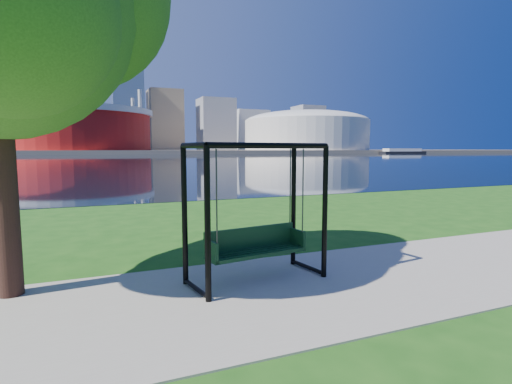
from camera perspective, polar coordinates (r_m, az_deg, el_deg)
ground at (r=7.60m, az=2.10°, el=-12.77°), size 900.00×900.00×0.00m
path at (r=7.17m, az=3.82°, el=-13.83°), size 120.00×4.00×0.03m
river at (r=108.60m, az=-21.07°, el=4.41°), size 900.00×180.00×0.02m
far_bank at (r=312.55m, az=-22.15°, el=5.39°), size 900.00×228.00×2.00m
stadium at (r=241.92m, az=-24.50°, el=8.35°), size 83.00×83.00×32.00m
arena at (r=278.50m, az=7.22°, el=8.82°), size 84.00×84.00×26.56m
skyline at (r=327.64m, az=-23.19°, el=11.48°), size 392.00×66.00×96.50m
swing at (r=7.36m, az=-0.03°, el=-3.39°), size 2.65×1.45×2.57m
barge at (r=264.43m, az=20.16°, el=5.50°), size 30.53×9.96×3.01m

